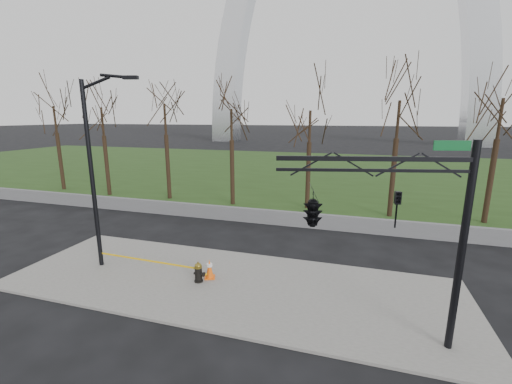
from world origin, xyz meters
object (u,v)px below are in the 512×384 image
(traffic_cone, at_px, (210,269))
(fire_hydrant, at_px, (199,273))
(traffic_signal_mast, at_px, (342,209))
(street_light, at_px, (96,162))

(traffic_cone, bearing_deg, fire_hydrant, -123.50)
(fire_hydrant, bearing_deg, traffic_signal_mast, -16.23)
(fire_hydrant, distance_m, traffic_signal_mast, 6.90)
(traffic_signal_mast, bearing_deg, street_light, 153.62)
(traffic_cone, distance_m, street_light, 6.48)
(fire_hydrant, distance_m, street_light, 6.28)
(fire_hydrant, height_order, traffic_signal_mast, traffic_signal_mast)
(traffic_cone, xyz_separation_m, street_light, (-4.94, -0.21, 4.19))
(traffic_cone, distance_m, traffic_signal_mast, 6.83)
(traffic_signal_mast, bearing_deg, fire_hydrant, 145.18)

